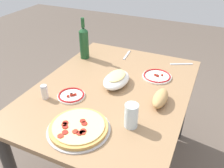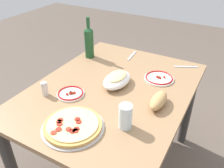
% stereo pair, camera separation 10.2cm
% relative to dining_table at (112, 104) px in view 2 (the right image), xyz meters
% --- Properties ---
extents(ground_plane, '(8.00, 8.00, 0.00)m').
position_rel_dining_table_xyz_m(ground_plane, '(0.00, 0.00, -0.62)').
color(ground_plane, brown).
rests_on(ground_plane, ground).
extents(dining_table, '(1.23, 0.93, 0.75)m').
position_rel_dining_table_xyz_m(dining_table, '(0.00, 0.00, 0.00)').
color(dining_table, '#93704C').
rests_on(dining_table, ground).
extents(pepperoni_pizza, '(0.32, 0.32, 0.03)m').
position_rel_dining_table_xyz_m(pepperoni_pizza, '(0.41, 0.01, 0.14)').
color(pepperoni_pizza, '#B7B7BC').
rests_on(pepperoni_pizza, dining_table).
extents(baked_pasta_dish, '(0.24, 0.15, 0.08)m').
position_rel_dining_table_xyz_m(baked_pasta_dish, '(-0.05, 0.01, 0.16)').
color(baked_pasta_dish, white).
rests_on(baked_pasta_dish, dining_table).
extents(wine_bottle, '(0.07, 0.07, 0.32)m').
position_rel_dining_table_xyz_m(wine_bottle, '(-0.31, -0.38, 0.25)').
color(wine_bottle, '#194723').
rests_on(wine_bottle, dining_table).
extents(water_glass, '(0.07, 0.07, 0.13)m').
position_rel_dining_table_xyz_m(water_glass, '(0.28, 0.23, 0.19)').
color(water_glass, silver).
rests_on(water_glass, dining_table).
extents(side_plate_near, '(0.17, 0.17, 0.02)m').
position_rel_dining_table_xyz_m(side_plate_near, '(0.19, -0.18, 0.13)').
color(side_plate_near, white).
rests_on(side_plate_near, dining_table).
extents(side_plate_far, '(0.20, 0.20, 0.02)m').
position_rel_dining_table_xyz_m(side_plate_far, '(-0.25, 0.22, 0.13)').
color(side_plate_far, white).
rests_on(side_plate_far, dining_table).
extents(bread_loaf, '(0.19, 0.08, 0.07)m').
position_rel_dining_table_xyz_m(bread_loaf, '(0.03, 0.32, 0.16)').
color(bread_loaf, tan).
rests_on(bread_loaf, dining_table).
extents(spice_shaker, '(0.04, 0.04, 0.09)m').
position_rel_dining_table_xyz_m(spice_shaker, '(0.26, -0.31, 0.17)').
color(spice_shaker, silver).
rests_on(spice_shaker, dining_table).
extents(fork_left, '(0.17, 0.03, 0.00)m').
position_rel_dining_table_xyz_m(fork_left, '(-0.49, -0.09, 0.13)').
color(fork_left, '#B7B7BC').
rests_on(fork_left, dining_table).
extents(fork_right, '(0.09, 0.16, 0.00)m').
position_rel_dining_table_xyz_m(fork_right, '(-0.51, 0.34, 0.13)').
color(fork_right, '#B7B7BC').
rests_on(fork_right, dining_table).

